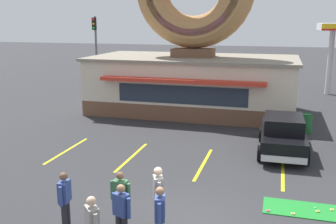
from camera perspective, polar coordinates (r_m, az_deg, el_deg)
The scene contains 19 objects.
donut_shop_building at distance 23.91m, azimuth 3.68°, elevation 8.92°, with size 12.30×6.75×10.96m.
putting_mat at distance 12.74m, azimuth 22.87°, elevation -13.39°, with size 3.99×1.10×0.03m, color #1E842D.
mini_donut_near_left at distance 12.22m, azimuth 14.31°, elevation -13.71°, with size 0.13×0.13×0.04m, color #D8667F.
mini_donut_near_right at distance 12.62m, azimuth 20.91°, elevation -13.30°, with size 0.13×0.13×0.04m, color #E5C666.
mini_donut_mid_left at distance 12.87m, azimuth 22.70°, elevation -12.94°, with size 0.13×0.13×0.04m, color #E5C666.
mini_donut_mid_centre at distance 12.25m, azimuth 17.69°, elevation -13.87°, with size 0.13×0.13×0.04m, color #E5C666.
golf_ball at distance 12.81m, azimuth 20.59°, elevation -12.86°, with size 0.04×0.04×0.04m, color white.
car_black at distance 17.32m, azimuth 16.34°, elevation -2.86°, with size 2.07×4.60×1.60m.
pedestrian_blue_sweater_man at distance 10.99m, azimuth -14.75°, elevation -12.00°, with size 0.29×0.59×1.62m.
pedestrian_hooded_kid at distance 10.64m, azimuth -1.44°, elevation -11.91°, with size 0.38×0.55×1.76m.
pedestrian_leather_jacket_man at distance 10.81m, azimuth -6.90°, elevation -12.17°, with size 0.59×0.28×1.60m.
pedestrian_beanie_man at distance 9.77m, azimuth -1.17°, elevation -14.78°, with size 0.33×0.58×1.64m.
pedestrian_crossing_woman at distance 10.08m, azimuth -6.78°, elevation -14.14°, with size 0.56×0.36×1.59m.
trash_bin at distance 20.76m, azimuth 19.42°, elevation -1.53°, with size 0.57×0.57×0.97m.
traffic_light_pole at distance 30.73m, azimuth -10.46°, elevation 9.60°, with size 0.28×0.47×5.80m.
parking_stripe_far_left at distance 17.64m, azimuth -14.44°, elevation -5.41°, with size 0.12×3.60×0.01m, color yellow.
parking_stripe_left at distance 16.38m, azimuth -5.27°, elevation -6.48°, with size 0.12×3.60×0.01m, color yellow.
parking_stripe_mid_left at distance 15.60m, azimuth 5.16°, elevation -7.50°, with size 0.12×3.60×0.01m, color yellow.
parking_stripe_centre at distance 15.38m, azimuth 16.33°, elevation -8.31°, with size 0.12×3.60×0.01m, color yellow.
Camera 1 is at (2.29, -9.36, 5.48)m, focal length 42.00 mm.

